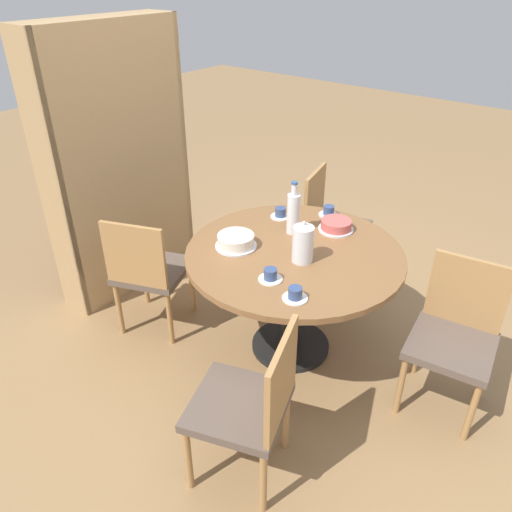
# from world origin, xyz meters

# --- Properties ---
(ground_plane) EXTENTS (14.00, 14.00, 0.00)m
(ground_plane) POSITION_xyz_m (0.00, 0.00, 0.00)
(ground_plane) COLOR #937047
(dining_table) EXTENTS (1.26, 1.26, 0.71)m
(dining_table) POSITION_xyz_m (0.00, 0.00, 0.58)
(dining_table) COLOR black
(dining_table) RESTS_ON ground_plane
(chair_a) EXTENTS (0.55, 0.55, 0.84)m
(chair_a) POSITION_xyz_m (-0.41, 0.83, 0.45)
(chair_a) COLOR #A87A47
(chair_a) RESTS_ON ground_plane
(chair_b) EXTENTS (0.54, 0.54, 0.84)m
(chair_b) POSITION_xyz_m (-0.85, -0.38, 0.45)
(chair_b) COLOR #A87A47
(chair_b) RESTS_ON ground_plane
(chair_c) EXTENTS (0.48, 0.48, 0.84)m
(chair_c) POSITION_xyz_m (0.20, -0.91, 0.45)
(chair_c) COLOR #A87A47
(chair_c) RESTS_ON ground_plane
(chair_d) EXTENTS (0.51, 0.51, 0.84)m
(chair_d) POSITION_xyz_m (0.88, 0.29, 0.45)
(chair_d) COLOR #A87A47
(chair_d) RESTS_ON ground_plane
(bookshelf) EXTENTS (1.05, 0.28, 1.86)m
(bookshelf) POSITION_xyz_m (-0.13, 1.40, 0.90)
(bookshelf) COLOR tan
(bookshelf) RESTS_ON ground_plane
(coffee_pot) EXTENTS (0.12, 0.12, 0.25)m
(coffee_pot) POSITION_xyz_m (-0.06, -0.09, 0.83)
(coffee_pot) COLOR silver
(coffee_pot) RESTS_ON dining_table
(water_bottle) EXTENTS (0.08, 0.08, 0.33)m
(water_bottle) POSITION_xyz_m (0.18, 0.14, 0.85)
(water_bottle) COLOR silver
(water_bottle) RESTS_ON dining_table
(cake_main) EXTENTS (0.24, 0.24, 0.08)m
(cake_main) POSITION_xyz_m (-0.17, 0.29, 0.75)
(cake_main) COLOR silver
(cake_main) RESTS_ON dining_table
(cake_second) EXTENTS (0.22, 0.22, 0.07)m
(cake_second) POSITION_xyz_m (0.37, -0.05, 0.74)
(cake_second) COLOR silver
(cake_second) RESTS_ON dining_table
(cup_a) EXTENTS (0.13, 0.13, 0.07)m
(cup_a) POSITION_xyz_m (0.52, 0.10, 0.74)
(cup_a) COLOR silver
(cup_a) RESTS_ON dining_table
(cup_b) EXTENTS (0.13, 0.13, 0.07)m
(cup_b) POSITION_xyz_m (-0.38, -0.27, 0.74)
(cup_b) COLOR silver
(cup_b) RESTS_ON dining_table
(cup_c) EXTENTS (0.13, 0.13, 0.07)m
(cup_c) POSITION_xyz_m (0.30, 0.33, 0.74)
(cup_c) COLOR silver
(cup_c) RESTS_ON dining_table
(cup_d) EXTENTS (0.13, 0.13, 0.07)m
(cup_d) POSITION_xyz_m (-0.32, -0.07, 0.74)
(cup_d) COLOR silver
(cup_d) RESTS_ON dining_table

